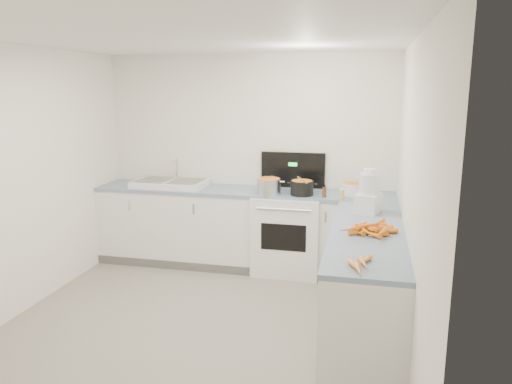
% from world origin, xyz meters
% --- Properties ---
extents(floor, '(3.50, 4.00, 0.00)m').
position_xyz_m(floor, '(0.00, 0.00, 0.00)').
color(floor, gray).
rests_on(floor, ground).
extents(ceiling, '(3.50, 4.00, 0.00)m').
position_xyz_m(ceiling, '(0.00, 0.00, 2.50)').
color(ceiling, white).
rests_on(ceiling, ground).
extents(wall_back, '(3.50, 0.00, 2.50)m').
position_xyz_m(wall_back, '(0.00, 2.00, 1.25)').
color(wall_back, white).
rests_on(wall_back, ground).
extents(wall_front, '(3.50, 0.00, 2.50)m').
position_xyz_m(wall_front, '(0.00, -2.00, 1.25)').
color(wall_front, white).
rests_on(wall_front, ground).
extents(wall_left, '(0.00, 4.00, 2.50)m').
position_xyz_m(wall_left, '(-1.75, 0.00, 1.25)').
color(wall_left, white).
rests_on(wall_left, ground).
extents(wall_right, '(0.00, 4.00, 2.50)m').
position_xyz_m(wall_right, '(1.75, 0.00, 1.25)').
color(wall_right, white).
rests_on(wall_right, ground).
extents(counter_back, '(3.50, 0.62, 0.94)m').
position_xyz_m(counter_back, '(0.00, 1.70, 0.47)').
color(counter_back, white).
rests_on(counter_back, ground).
extents(counter_right, '(0.62, 2.20, 0.94)m').
position_xyz_m(counter_right, '(1.45, 0.30, 0.47)').
color(counter_right, white).
rests_on(counter_right, ground).
extents(stove, '(0.76, 0.65, 1.36)m').
position_xyz_m(stove, '(0.55, 1.69, 0.47)').
color(stove, white).
rests_on(stove, ground).
extents(sink, '(0.86, 0.52, 0.31)m').
position_xyz_m(sink, '(-0.90, 1.70, 0.98)').
color(sink, white).
rests_on(sink, counter_back).
extents(steel_pot, '(0.32, 0.32, 0.20)m').
position_xyz_m(steel_pot, '(0.35, 1.52, 1.02)').
color(steel_pot, silver).
rests_on(steel_pot, stove).
extents(black_pot, '(0.27, 0.27, 0.18)m').
position_xyz_m(black_pot, '(0.72, 1.56, 1.01)').
color(black_pot, black).
rests_on(black_pot, stove).
extents(wooden_spoon, '(0.17, 0.37, 0.02)m').
position_xyz_m(wooden_spoon, '(0.72, 1.56, 1.11)').
color(wooden_spoon, '#AD7A47').
rests_on(wooden_spoon, black_pot).
extents(mixing_bowl, '(0.29, 0.29, 0.13)m').
position_xyz_m(mixing_bowl, '(1.26, 1.72, 1.00)').
color(mixing_bowl, white).
rests_on(mixing_bowl, counter_back).
extents(extract_bottle, '(0.05, 0.05, 0.11)m').
position_xyz_m(extract_bottle, '(0.97, 1.51, 1.00)').
color(extract_bottle, '#593319').
rests_on(extract_bottle, counter_back).
extents(spice_jar, '(0.06, 0.06, 0.10)m').
position_xyz_m(spice_jar, '(1.16, 1.46, 0.99)').
color(spice_jar, '#E5B266').
rests_on(spice_jar, counter_back).
extents(food_processor, '(0.27, 0.30, 0.42)m').
position_xyz_m(food_processor, '(1.44, 0.93, 1.12)').
color(food_processor, white).
rests_on(food_processor, counter_right).
extents(carrot_pile, '(0.48, 0.46, 0.09)m').
position_xyz_m(carrot_pile, '(1.48, 0.22, 0.97)').
color(carrot_pile, orange).
rests_on(carrot_pile, counter_right).
extents(peeled_carrots, '(0.17, 0.36, 0.04)m').
position_xyz_m(peeled_carrots, '(1.41, -0.60, 0.96)').
color(peeled_carrots, orange).
rests_on(peeled_carrots, counter_right).
extents(peelings, '(0.19, 0.27, 0.01)m').
position_xyz_m(peelings, '(-1.09, 1.71, 1.02)').
color(peelings, tan).
rests_on(peelings, sink).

